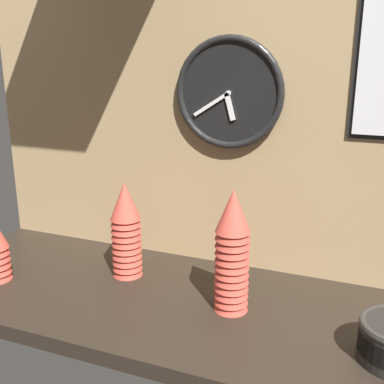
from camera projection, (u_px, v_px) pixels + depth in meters
ground_plane at (200, 308)px, 1.26m from camera, size 1.60×0.56×0.04m
wall_tiled_back at (234, 89)px, 1.34m from camera, size 1.60×0.03×1.05m
cup_stack_center_right at (232, 251)px, 1.18m from camera, size 0.09×0.09×0.32m
cup_stack_center_left at (126, 230)px, 1.37m from camera, size 0.09×0.09×0.28m
wall_clock at (229, 93)px, 1.32m from camera, size 0.31×0.03×0.31m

